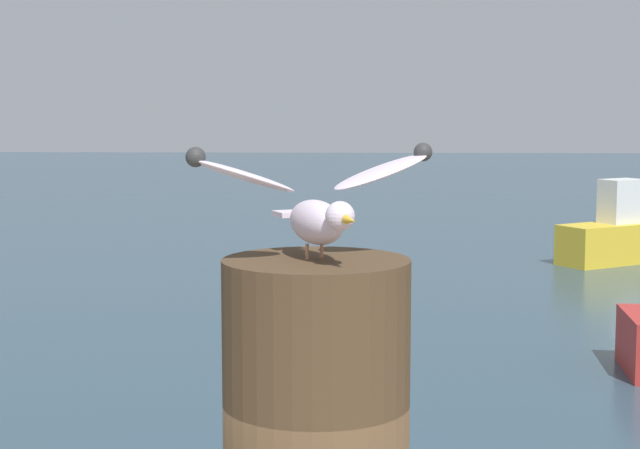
{
  "coord_description": "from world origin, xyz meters",
  "views": [
    {
      "loc": [
        -0.63,
        -2.98,
        3.2
      ],
      "look_at": [
        -0.72,
        -0.34,
        2.88
      ],
      "focal_mm": 59.94,
      "sensor_mm": 36.0,
      "label": 1
    }
  ],
  "objects": [
    {
      "name": "seagull",
      "position": [
        -0.72,
        -0.59,
        2.96
      ],
      "size": [
        0.57,
        0.38,
        0.26
      ],
      "color": "tan",
      "rests_on": "mooring_post"
    },
    {
      "name": "boat_yellow",
      "position": [
        4.82,
        18.08,
        0.5
      ],
      "size": [
        3.38,
        2.53,
        1.63
      ],
      "color": "yellow",
      "rests_on": "ground_plane"
    }
  ]
}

